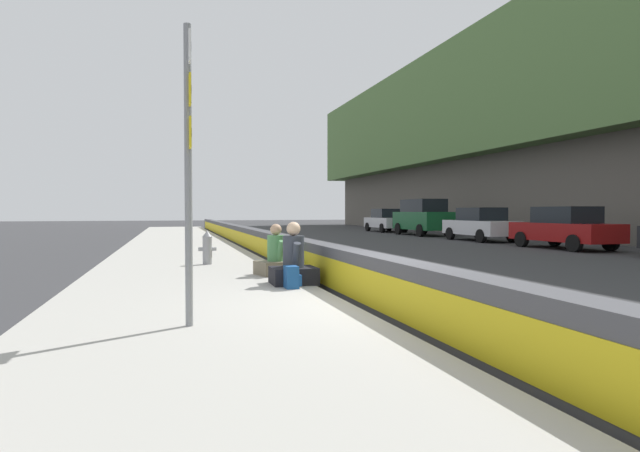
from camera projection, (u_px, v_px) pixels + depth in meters
name	position (u px, v px, depth m)	size (l,w,h in m)	color
ground_plane	(382.00, 313.00, 7.57)	(160.00, 160.00, 0.00)	#353538
sidewalk_strip	(201.00, 319.00, 6.81)	(80.00, 4.40, 0.14)	#A8A59E
jersey_barrier	(382.00, 285.00, 7.55)	(76.00, 0.45, 0.85)	#47474C
route_sign_post	(189.00, 152.00, 6.03)	(0.44, 0.09, 3.60)	gray
fire_hydrant	(207.00, 247.00, 13.15)	(0.26, 0.46, 0.88)	gray
seated_person_foreground	(294.00, 264.00, 9.61)	(0.75, 0.85, 1.18)	black
seated_person_middle	(276.00, 259.00, 11.02)	(0.85, 0.94, 1.11)	#706651
backpack	(292.00, 277.00, 9.07)	(0.32, 0.28, 0.40)	navy
parked_car_third	(564.00, 228.00, 20.38)	(4.53, 2.01, 1.71)	maroon
parked_car_fourth	(480.00, 224.00, 25.88)	(4.53, 2.02, 1.71)	silver
parked_car_midline	(422.00, 217.00, 31.90)	(4.81, 2.09, 2.28)	#145128
parked_car_far	(386.00, 220.00, 37.47)	(4.53, 2.01, 1.71)	silver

